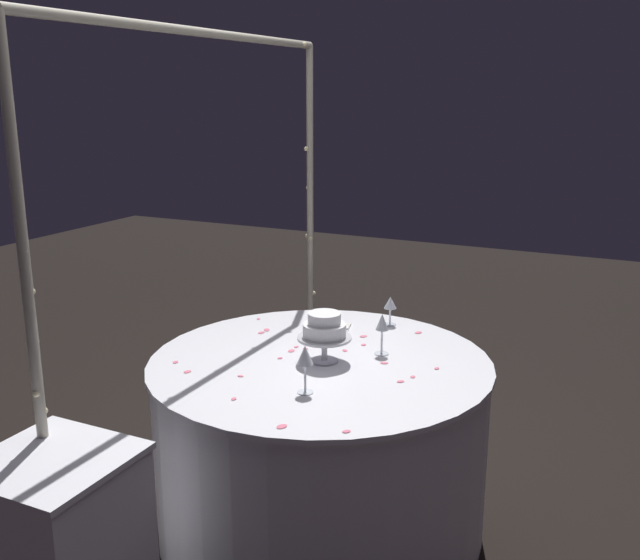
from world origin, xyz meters
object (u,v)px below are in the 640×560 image
(wine_glass_0, at_px, (305,357))
(cake_knife, at_px, (345,333))
(wine_glass_2, at_px, (382,325))
(main_table, at_px, (320,444))
(wine_glass_1, at_px, (390,304))
(decorative_arch, at_px, (207,207))
(tiered_cake, at_px, (324,330))

(wine_glass_0, distance_m, cake_knife, 0.70)
(wine_glass_2, height_order, cake_knife, wine_glass_2)
(main_table, distance_m, wine_glass_1, 0.74)
(cake_knife, bearing_deg, wine_glass_0, -168.17)
(main_table, height_order, wine_glass_0, wine_glass_0)
(wine_glass_0, height_order, wine_glass_1, wine_glass_0)
(decorative_arch, height_order, wine_glass_2, decorative_arch)
(wine_glass_1, distance_m, cake_knife, 0.27)
(wine_glass_0, height_order, cake_knife, wine_glass_0)
(decorative_arch, bearing_deg, wine_glass_2, -76.39)
(wine_glass_1, relative_size, cake_knife, 0.48)
(decorative_arch, height_order, main_table, decorative_arch)
(decorative_arch, distance_m, wine_glass_0, 0.84)
(decorative_arch, distance_m, tiered_cake, 0.72)
(decorative_arch, xyz_separation_m, main_table, (0.00, -0.53, -0.97))
(decorative_arch, bearing_deg, cake_knife, -53.82)
(wine_glass_1, distance_m, wine_glass_2, 0.40)
(main_table, xyz_separation_m, tiered_cake, (-0.01, -0.02, 0.52))
(wine_glass_1, bearing_deg, decorative_arch, 131.75)
(decorative_arch, height_order, cake_knife, decorative_arch)
(wine_glass_0, bearing_deg, tiered_cake, 12.85)
(wine_glass_0, bearing_deg, wine_glass_2, -12.13)
(main_table, xyz_separation_m, wine_glass_0, (-0.32, -0.09, 0.52))
(wine_glass_2, bearing_deg, wine_glass_1, 15.42)
(wine_glass_2, bearing_deg, cake_knife, 54.55)
(main_table, height_order, cake_knife, cake_knife)
(cake_knife, bearing_deg, wine_glass_2, -125.45)
(decorative_arch, xyz_separation_m, wine_glass_0, (-0.32, -0.62, -0.46))
(tiered_cake, xyz_separation_m, cake_knife, (0.36, 0.07, -0.13))
(wine_glass_1, bearing_deg, wine_glass_0, 179.90)
(tiered_cake, xyz_separation_m, wine_glass_2, (0.18, -0.18, -0.01))
(cake_knife, bearing_deg, tiered_cake, -169.07)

